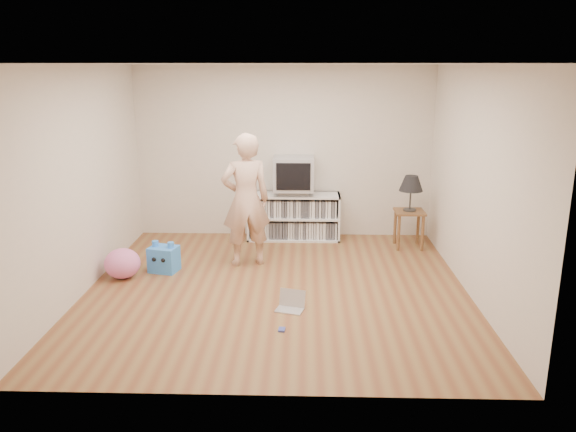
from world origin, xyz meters
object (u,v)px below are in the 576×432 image
Objects in this scene: table_lamp at (411,184)px; plush_pink at (122,263)px; dvd_deck at (294,192)px; side_table at (409,220)px; laptop at (291,304)px; plush_blue at (164,259)px; media_unit at (294,216)px; crt_tv at (294,173)px; person at (246,200)px.

table_lamp reaches higher than plush_pink.
side_table is (1.69, -0.37, -0.32)m from dvd_deck.
side_table is 0.53m from table_lamp.
table_lamp is (1.69, -0.37, 0.21)m from dvd_deck.
table_lamp is 2.91m from laptop.
table_lamp is at bearing 19.57° from plush_pink.
plush_blue is (-3.34, -1.10, -0.25)m from side_table.
plush_blue is (-1.67, 1.12, 0.12)m from laptop.
plush_blue is (-1.65, -1.47, -0.56)m from dvd_deck.
media_unit is at bearing 90.00° from dvd_deck.
table_lamp is at bearing 31.81° from plush_blue.
plush_pink is (-2.11, -1.72, -0.55)m from dvd_deck.
crt_tv reaches higher than plush_blue.
table_lamp is 1.50× the size of laptop.
plush_pink is at bearing -140.80° from dvd_deck.
media_unit is 1.73m from side_table.
laptop is (0.02, -2.59, -0.97)m from crt_tv.
media_unit is 1.43m from person.
media_unit is 2.74m from plush_pink.
person is 5.12× the size of laptop.
dvd_deck is 0.82× the size of side_table.
side_table is 2.80m from laptop.
laptop is at bearing 97.02° from person.
media_unit is 3.15× the size of plush_pink.
table_lamp is 1.16× the size of plush_pink.
side_table is at bearing 69.19° from laptop.
person is 1.75m from plush_pink.
media_unit is 2.72× the size of table_lamp.
table_lamp reaches higher than media_unit.
person reaches higher than plush_blue.
person is at bearing -117.03° from media_unit.
side_table is at bearing -12.26° from crt_tv.
dvd_deck is 1.76m from side_table.
table_lamp is at bearing 69.19° from laptop.
laptop is at bearing -126.83° from table_lamp.
plush_pink is (-2.11, -1.72, -0.83)m from crt_tv.
crt_tv is (0.00, -0.00, 0.29)m from dvd_deck.
table_lamp is at bearing -12.36° from dvd_deck.
media_unit is at bearing 39.45° from plush_pink.
crt_tv is 2.84m from plush_pink.
plush_blue is at bearing -161.70° from table_lamp.
plush_pink is (-2.13, 0.87, 0.13)m from laptop.
side_table is 1.60× the size of laptop.
crt_tv is (0.00, -0.02, 0.67)m from media_unit.
side_table reaches higher than plush_pink.
dvd_deck is 0.75× the size of crt_tv.
media_unit reaches higher than plush_pink.
table_lamp reaches higher than dvd_deck.
side_table is 4.04m from plush_pink.
plush_blue reaches higher than laptop.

